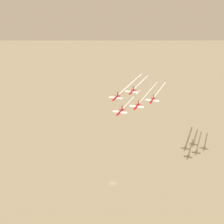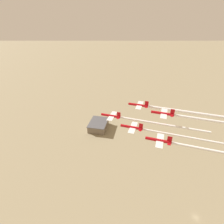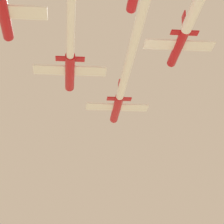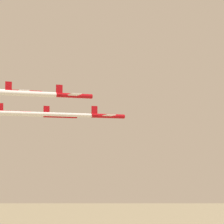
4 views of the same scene
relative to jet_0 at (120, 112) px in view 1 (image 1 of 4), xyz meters
name	(u,v)px [view 1 (image 1 of 4)]	position (x,y,z in m)	size (l,w,h in m)	color
ground_plane	(113,184)	(18.60, -59.58, -90.55)	(3000.00, 3000.00, 0.00)	gray
jet_0	(120,112)	(0.00, 0.00, 0.00)	(8.65, 9.11, 3.04)	#B20C14
jet_1	(137,106)	(-7.68, -10.24, 0.26)	(8.65, 9.11, 3.04)	#B20C14
jet_2	(116,98)	(5.22, -11.69, 4.08)	(8.65, 9.11, 3.04)	#B20C14
jet_3	(152,100)	(-15.36, -20.49, 1.25)	(8.65, 9.11, 3.04)	#B20C14
jet_4	(132,92)	(-2.46, -21.93, 5.20)	(8.65, 9.11, 3.04)	#B20C14
smoke_trail_0	(132,100)	(-2.50, -22.33, -0.04)	(5.04, 36.50, 0.97)	white
smoke_trail_1	(149,92)	(-10.89, -38.90, 0.22)	(6.31, 49.14, 0.82)	white
smoke_trail_2	(131,84)	(1.80, -42.29, 4.04)	(7.15, 53.08, 1.23)	white
smoke_trail_3	(160,90)	(-17.80, -42.31, 1.20)	(4.90, 35.49, 0.94)	white
smoke_trail_4	(142,82)	(-4.94, -44.15, 5.15)	(5.10, 36.29, 1.05)	white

